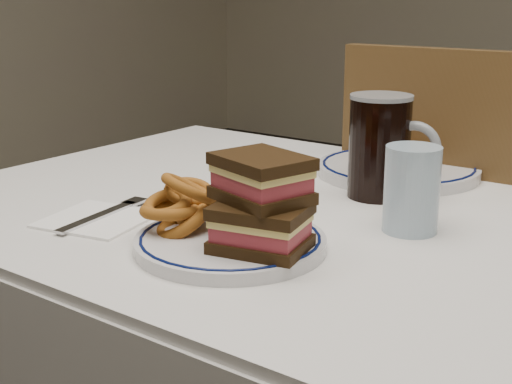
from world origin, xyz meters
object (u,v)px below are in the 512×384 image
Objects in this scene: main_plate at (230,242)px; far_plate at (398,169)px; chair_far at (467,263)px; beer_mug at (382,146)px; reuben_sandwich at (261,203)px.

far_plate is at bearing 89.26° from main_plate.
chair_far is 3.85× the size of main_plate.
far_plate is at bearing 104.28° from beer_mug.
main_plate is 0.49m from far_plate.
beer_mug is at bearing -96.68° from chair_far.
reuben_sandwich is 0.84× the size of beer_mug.
reuben_sandwich is (-0.03, -0.69, 0.29)m from chair_far.
reuben_sandwich reaches higher than far_plate.
beer_mug is 0.57× the size of far_plate.
chair_far reaches higher than far_plate.
beer_mug is (0.04, 0.34, 0.08)m from main_plate.
chair_far is 0.46m from beer_mug.
beer_mug is 0.17m from far_plate.
reuben_sandwich is at bearing -84.36° from far_plate.
main_plate is at bearing -90.74° from far_plate.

